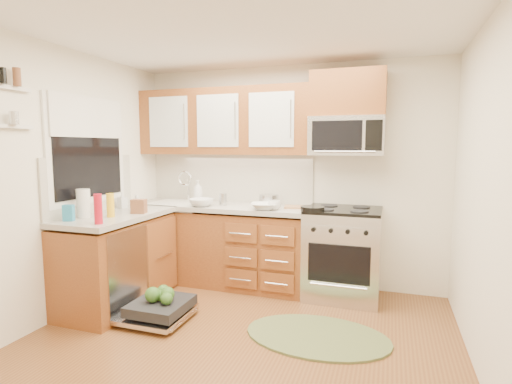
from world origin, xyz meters
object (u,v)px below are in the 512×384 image
(dishwasher, at_px, (157,310))
(bowl_a, at_px, (264,206))
(cup, at_px, (274,205))
(bowl_b, at_px, (201,203))
(skillet, at_px, (312,209))
(cutting_board, at_px, (297,207))
(microwave, at_px, (347,136))
(range, at_px, (343,253))
(stock_pot, at_px, (269,200))
(paper_towel_roll, at_px, (83,203))
(sink, at_px, (179,213))
(upper_cabinets, at_px, (224,122))
(rug, at_px, (317,336))

(dishwasher, bearing_deg, bowl_a, 52.49)
(cup, bearing_deg, bowl_b, -179.51)
(skillet, bearing_deg, cutting_board, 126.57)
(microwave, bearing_deg, bowl_b, -169.04)
(bowl_b, xyz_separation_m, cup, (0.85, 0.01, 0.01))
(range, relative_size, skillet, 3.99)
(cutting_board, relative_size, bowl_b, 1.05)
(stock_pot, distance_m, bowl_b, 0.76)
(paper_towel_roll, bearing_deg, sink, 73.26)
(paper_towel_roll, height_order, bowl_a, paper_towel_roll)
(range, bearing_deg, upper_cabinets, 174.11)
(upper_cabinets, xyz_separation_m, microwave, (1.41, -0.02, -0.18))
(range, height_order, stock_pot, stock_pot)
(stock_pot, bearing_deg, microwave, 3.29)
(sink, relative_size, dishwasher, 0.89)
(upper_cabinets, xyz_separation_m, paper_towel_roll, (-0.88, -1.32, -0.81))
(cutting_board, bearing_deg, dishwasher, -131.47)
(skillet, relative_size, cutting_board, 0.84)
(rug, height_order, skillet, skillet)
(bowl_a, bearing_deg, paper_towel_roll, -145.94)
(cup, bearing_deg, skillet, -10.43)
(upper_cabinets, relative_size, dishwasher, 2.93)
(upper_cabinets, relative_size, rug, 1.69)
(sink, distance_m, cutting_board, 1.44)
(stock_pot, xyz_separation_m, cutting_board, (0.34, -0.03, -0.06))
(sink, distance_m, paper_towel_roll, 1.24)
(dishwasher, distance_m, rug, 1.46)
(sink, distance_m, dishwasher, 1.38)
(skillet, bearing_deg, rug, -75.27)
(upper_cabinets, height_order, stock_pot, upper_cabinets)
(rug, bearing_deg, bowl_a, 131.85)
(dishwasher, bearing_deg, range, 36.27)
(upper_cabinets, distance_m, cutting_board, 1.31)
(dishwasher, distance_m, bowl_a, 1.47)
(upper_cabinets, bearing_deg, microwave, -1.02)
(range, height_order, cup, cup)
(paper_towel_roll, bearing_deg, bowl_b, 53.65)
(upper_cabinets, distance_m, dishwasher, 2.19)
(bowl_b, bearing_deg, upper_cabinets, 66.11)
(skillet, xyz_separation_m, cutting_board, (-0.22, 0.30, -0.04))
(microwave, relative_size, skillet, 3.19)
(cutting_board, xyz_separation_m, paper_towel_roll, (-1.78, -1.22, 0.12))
(microwave, height_order, skillet, microwave)
(rug, bearing_deg, paper_towel_roll, -175.22)
(range, height_order, paper_towel_roll, paper_towel_roll)
(upper_cabinets, bearing_deg, cutting_board, -6.21)
(skillet, relative_size, bowl_b, 0.88)
(range, height_order, bowl_b, bowl_b)
(upper_cabinets, relative_size, cup, 15.86)
(range, distance_m, skillet, 0.62)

